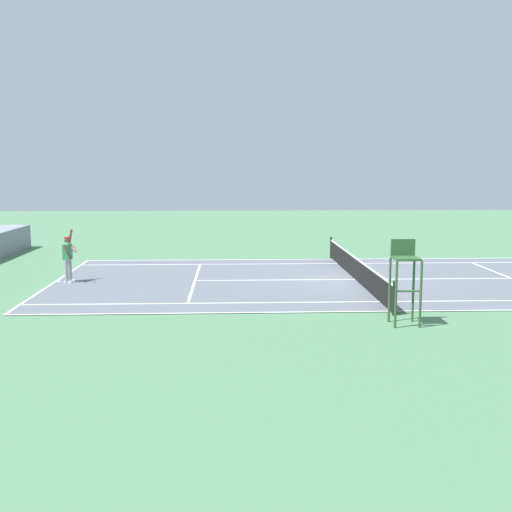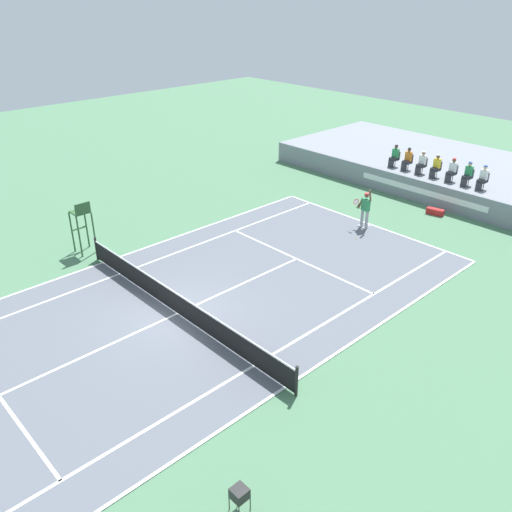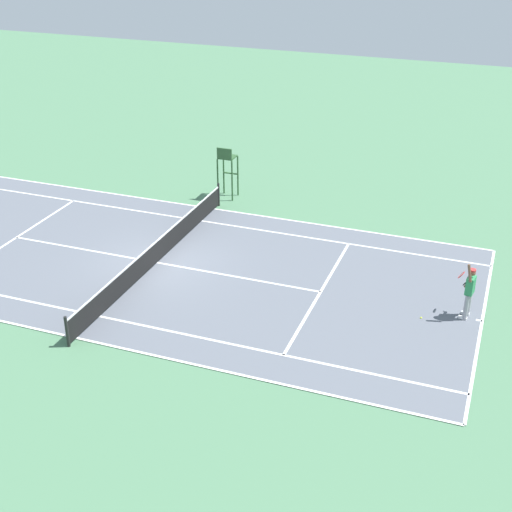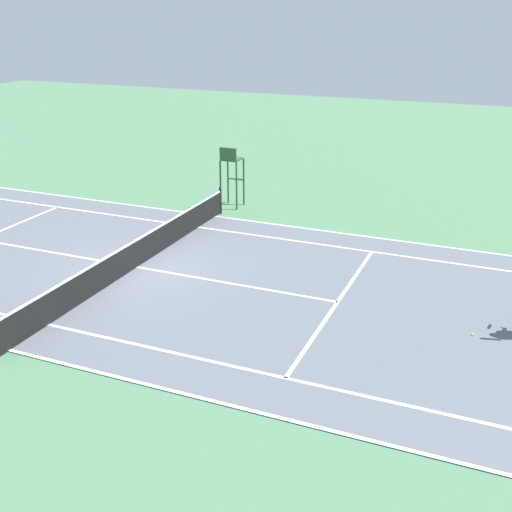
# 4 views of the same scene
# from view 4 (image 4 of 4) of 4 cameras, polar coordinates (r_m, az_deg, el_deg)

# --- Properties ---
(ground_plane) EXTENTS (80.00, 80.00, 0.00)m
(ground_plane) POSITION_cam_4_polar(r_m,az_deg,el_deg) (19.95, -10.61, -1.06)
(ground_plane) COLOR #4C7A56
(court) EXTENTS (11.08, 23.88, 0.03)m
(court) POSITION_cam_4_polar(r_m,az_deg,el_deg) (19.95, -10.61, -1.03)
(court) COLOR slate
(court) RESTS_ON ground
(net) EXTENTS (11.98, 0.10, 1.07)m
(net) POSITION_cam_4_polar(r_m,az_deg,el_deg) (19.76, -10.71, 0.34)
(net) COLOR black
(net) RESTS_ON ground
(tennis_ball) EXTENTS (0.07, 0.07, 0.07)m
(tennis_ball) POSITION_cam_4_polar(r_m,az_deg,el_deg) (16.57, 18.91, -6.72)
(tennis_ball) COLOR #D1E533
(tennis_ball) RESTS_ON ground
(umpire_chair) EXTENTS (0.77, 0.77, 2.44)m
(umpire_chair) POSITION_cam_4_polar(r_m,az_deg,el_deg) (25.27, -2.24, 7.86)
(umpire_chair) COLOR #2D562D
(umpire_chair) RESTS_ON ground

